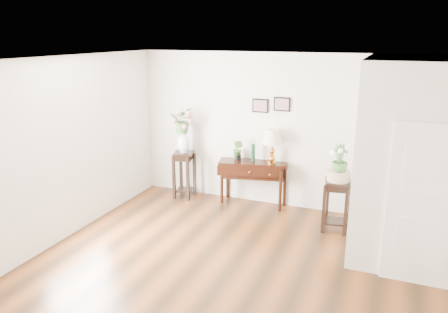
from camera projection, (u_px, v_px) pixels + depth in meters
The scene contains 20 objects.
floor at pixel (242, 280), 5.71m from camera, with size 6.00×5.50×0.02m, color brown.
ceiling at pixel (245, 62), 4.95m from camera, with size 6.00×5.50×0.02m, color white.
wall_back at pixel (295, 133), 7.78m from camera, with size 6.00×0.02×2.80m, color silver.
wall_front at pixel (104, 303), 2.88m from camera, with size 6.00×0.02×2.80m, color silver.
wall_left at pixel (51, 154), 6.41m from camera, with size 0.02×5.50×2.80m, color silver.
partition at pixel (425, 159), 6.16m from camera, with size 1.80×1.95×2.80m, color silver.
door at pixel (425, 207), 5.36m from camera, with size 0.90×0.05×2.10m, color white.
art_print_left at pixel (260, 106), 7.88m from camera, with size 0.30×0.02×0.25m, color black.
art_print_right at pixel (282, 104), 7.72m from camera, with size 0.30×0.02×0.25m, color black.
wall_ornament at pixel (361, 108), 6.43m from camera, with size 0.51×0.51×0.07m, color tan.
console_table at pixel (253, 183), 8.15m from camera, with size 1.26×0.42×0.84m, color black.
table_lamp at pixel (272, 145), 7.81m from camera, with size 0.36×0.36×0.63m, color #AF7722.
green_vase at pixel (253, 152), 7.99m from camera, with size 0.07×0.07×0.33m, color #09311D.
potted_plant at pixel (238, 150), 8.09m from camera, with size 0.20×0.16×0.37m, color #3C6E34.
plant_stand_a at pixel (184, 175), 8.48m from camera, with size 0.36×0.36×0.92m, color black.
porcelain_vase at pixel (183, 141), 8.30m from camera, with size 0.24×0.24×0.42m, color white, non-canonical shape.
lily_arrangement at pixel (183, 119), 8.18m from camera, with size 0.45×0.39×0.50m, color #3C6E34.
plant_stand_b at pixel (336, 206), 7.05m from camera, with size 0.40×0.40×0.85m, color black.
ceramic_bowl at pixel (339, 176), 6.92m from camera, with size 0.36×0.36×0.16m, color beige.
narcissus at pixel (340, 159), 6.84m from camera, with size 0.26×0.26×0.46m, color #3C6E34.
Camera 1 is at (1.67, -4.78, 3.11)m, focal length 35.00 mm.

